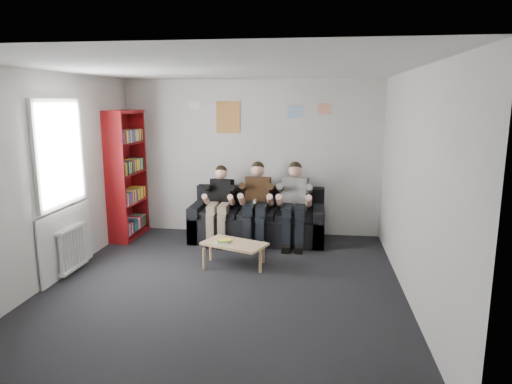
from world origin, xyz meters
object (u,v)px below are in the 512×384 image
sofa (258,222)px  bookshelf (128,175)px  person_right (294,204)px  person_middle (256,204)px  coffee_table (234,246)px  person_left (219,204)px

sofa → bookshelf: bookshelf is taller
person_right → bookshelf: bearing=-171.8°
bookshelf → person_middle: bearing=-0.3°
bookshelf → coffee_table: 2.53m
bookshelf → person_right: bookshelf is taller
coffee_table → person_left: (-0.46, 1.15, 0.33)m
bookshelf → person_middle: 2.27m
coffee_table → person_left: size_ratio=0.69×
bookshelf → person_left: 1.67m
bookshelf → person_middle: bookshelf is taller
sofa → coffee_table: sofa is taller
sofa → person_left: person_left is taller
person_left → person_middle: person_middle is taller
sofa → bookshelf: 2.37m
person_middle → person_left: bearing=-178.8°
coffee_table → person_right: 1.43m
sofa → bookshelf: (-2.23, -0.12, 0.78)m
bookshelf → person_right: 2.88m
coffee_table → person_left: bearing=111.7°
sofa → bookshelf: bearing=-176.9°
person_middle → person_right: bearing=1.6°
person_left → person_right: 1.24m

